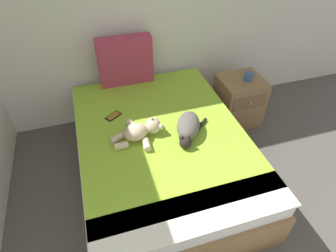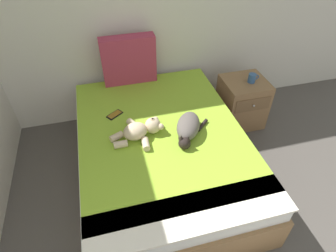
# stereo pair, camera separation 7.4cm
# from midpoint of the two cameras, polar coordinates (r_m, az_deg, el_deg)

# --- Properties ---
(ground_plane) EXTENTS (10.90, 10.90, 0.00)m
(ground_plane) POSITION_cam_midpoint_polar(r_m,az_deg,el_deg) (2.67, 20.00, -17.68)
(ground_plane) COLOR #4C4742
(wall_back) EXTENTS (4.48, 0.06, 2.49)m
(wall_back) POSITION_cam_midpoint_polar(r_m,az_deg,el_deg) (3.22, 6.15, 23.92)
(wall_back) COLOR silver
(wall_back) RESTS_ON ground_plane
(bed) EXTENTS (1.45, 1.96, 0.53)m
(bed) POSITION_cam_midpoint_polar(r_m,az_deg,el_deg) (2.64, -2.09, -5.57)
(bed) COLOR olive
(bed) RESTS_ON ground_plane
(patterned_cushion) EXTENTS (0.55, 0.14, 0.50)m
(patterned_cushion) POSITION_cam_midpoint_polar(r_m,az_deg,el_deg) (3.01, -9.28, 12.78)
(patterned_cushion) COLOR #A5334C
(patterned_cushion) RESTS_ON bed
(cat) EXTENTS (0.38, 0.41, 0.15)m
(cat) POSITION_cam_midpoint_polar(r_m,az_deg,el_deg) (2.39, 3.17, -0.21)
(cat) COLOR #59514C
(cat) RESTS_ON bed
(teddy_bear) EXTENTS (0.46, 0.40, 0.15)m
(teddy_bear) POSITION_cam_midpoint_polar(r_m,az_deg,el_deg) (2.38, -6.39, -0.98)
(teddy_bear) COLOR beige
(teddy_bear) RESTS_ON bed
(cell_phone) EXTENTS (0.16, 0.14, 0.01)m
(cell_phone) POSITION_cam_midpoint_polar(r_m,az_deg,el_deg) (2.66, -11.68, 1.97)
(cell_phone) COLOR black
(cell_phone) RESTS_ON bed
(nightstand) EXTENTS (0.46, 0.47, 0.55)m
(nightstand) POSITION_cam_midpoint_polar(r_m,az_deg,el_deg) (3.34, 13.32, 5.03)
(nightstand) COLOR olive
(nightstand) RESTS_ON ground_plane
(mug) EXTENTS (0.12, 0.08, 0.09)m
(mug) POSITION_cam_midpoint_polar(r_m,az_deg,el_deg) (3.17, 15.19, 9.60)
(mug) COLOR #33598C
(mug) RESTS_ON nightstand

